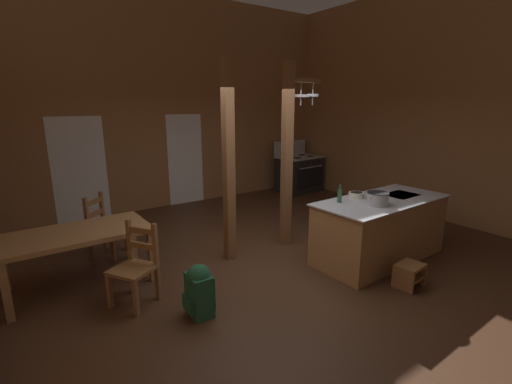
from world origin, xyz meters
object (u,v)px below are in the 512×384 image
at_px(kitchen_island, 380,229).
at_px(stockpot_on_counter, 378,199).
at_px(dining_table, 77,238).
at_px(backpack, 199,289).
at_px(stove_range, 299,173).
at_px(bottle_tall_on_counter, 340,195).
at_px(ladderback_chair_near_window, 136,266).
at_px(mixing_bowl_on_counter, 356,195).
at_px(ladderback_chair_by_post, 104,227).
at_px(step_stool, 410,273).

xyz_separation_m(kitchen_island, stockpot_on_counter, (-0.32, -0.15, 0.55)).
xyz_separation_m(dining_table, backpack, (0.95, -1.45, -0.34)).
relative_size(kitchen_island, dining_table, 1.28).
bearing_deg(stove_range, bottle_tall_on_counter, -124.21).
bearing_deg(dining_table, backpack, -56.72).
xyz_separation_m(dining_table, stockpot_on_counter, (3.54, -1.77, 0.36)).
bearing_deg(bottle_tall_on_counter, ladderback_chair_near_window, 167.68).
bearing_deg(ladderback_chair_near_window, mixing_bowl_on_counter, -9.85).
bearing_deg(mixing_bowl_on_counter, bottle_tall_on_counter, -173.13).
distance_m(ladderback_chair_near_window, backpack, 0.83).
xyz_separation_m(kitchen_island, stove_range, (1.84, 3.91, 0.02)).
bearing_deg(ladderback_chair_near_window, dining_table, 121.46).
bearing_deg(dining_table, ladderback_chair_near_window, -58.54).
bearing_deg(stockpot_on_counter, ladderback_chair_near_window, 162.14).
relative_size(kitchen_island, bottle_tall_on_counter, 8.43).
bearing_deg(stockpot_on_counter, backpack, 173.05).
bearing_deg(mixing_bowl_on_counter, kitchen_island, -51.70).
bearing_deg(dining_table, ladderback_chair_by_post, 60.60).
xyz_separation_m(ladderback_chair_by_post, bottle_tall_on_counter, (2.72, -2.25, 0.57)).
bearing_deg(ladderback_chair_by_post, bottle_tall_on_counter, -39.52).
distance_m(stove_range, bottle_tall_on_counter, 4.47).
distance_m(ladderback_chair_by_post, stockpot_on_counter, 4.07).
height_order(ladderback_chair_near_window, mixing_bowl_on_counter, mixing_bowl_on_counter).
distance_m(stockpot_on_counter, mixing_bowl_on_counter, 0.45).
height_order(backpack, bottle_tall_on_counter, bottle_tall_on_counter).
distance_m(step_stool, stockpot_on_counter, 1.05).
xyz_separation_m(ladderback_chair_by_post, backpack, (0.47, -2.32, -0.14)).
relative_size(stove_range, backpack, 2.21).
height_order(ladderback_chair_near_window, backpack, ladderback_chair_near_window).
bearing_deg(mixing_bowl_on_counter, backpack, -177.31).
bearing_deg(dining_table, stove_range, 21.87).
relative_size(kitchen_island, stove_range, 1.66).
bearing_deg(ladderback_chair_near_window, bottle_tall_on_counter, -12.32).
bearing_deg(stove_range, ladderback_chair_near_window, -149.55).
xyz_separation_m(dining_table, bottle_tall_on_counter, (3.21, -1.38, 0.37)).
distance_m(step_stool, ladderback_chair_by_post, 4.42).
bearing_deg(step_stool, mixing_bowl_on_counter, 80.50).
distance_m(kitchen_island, bottle_tall_on_counter, 0.90).
height_order(ladderback_chair_near_window, bottle_tall_on_counter, bottle_tall_on_counter).
bearing_deg(stove_range, stockpot_on_counter, -118.04).
bearing_deg(ladderback_chair_near_window, stove_range, 30.45).
bearing_deg(kitchen_island, stove_range, 64.77).
height_order(dining_table, stockpot_on_counter, stockpot_on_counter).
xyz_separation_m(ladderback_chair_by_post, stockpot_on_counter, (3.05, -2.64, 0.56)).
bearing_deg(ladderback_chair_near_window, step_stool, -28.72).
relative_size(kitchen_island, ladderback_chair_by_post, 2.31).
bearing_deg(backpack, dining_table, 123.28).
xyz_separation_m(ladderback_chair_by_post, mixing_bowl_on_counter, (3.14, -2.20, 0.51)).
relative_size(step_stool, bottle_tall_on_counter, 1.49).
height_order(stockpot_on_counter, mixing_bowl_on_counter, stockpot_on_counter).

